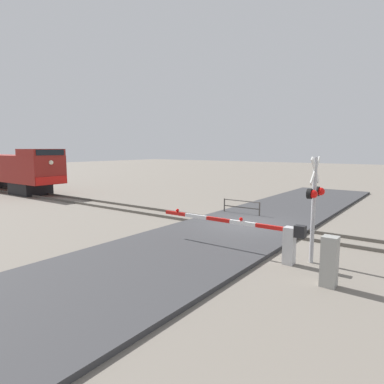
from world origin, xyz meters
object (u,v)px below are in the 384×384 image
utility_cabinet (329,261)px  guard_railing (241,206)px  crossing_gate (269,236)px  crossing_signal (315,199)px  locomotive (8,169)px

utility_cabinet → guard_railing: (7.57, 6.86, -0.12)m
guard_railing → utility_cabinet: bearing=-137.8°
utility_cabinet → guard_railing: 10.22m
crossing_gate → utility_cabinet: utility_cabinet is taller
crossing_signal → utility_cabinet: (-1.76, -1.01, -1.52)m
crossing_signal → guard_railing: 8.41m
crossing_signal → utility_cabinet: crossing_signal is taller
locomotive → guard_railing: (2.38, -23.29, -1.42)m
crossing_gate → utility_cabinet: 2.63m
locomotive → crossing_gate: (-4.05, -27.80, -1.15)m
crossing_signal → utility_cabinet: bearing=-150.3°
locomotive → guard_railing: locomotive is taller
crossing_gate → guard_railing: bearing=35.1°
crossing_signal → crossing_gate: crossing_signal is taller
crossing_signal → guard_railing: (5.80, 5.86, -1.64)m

